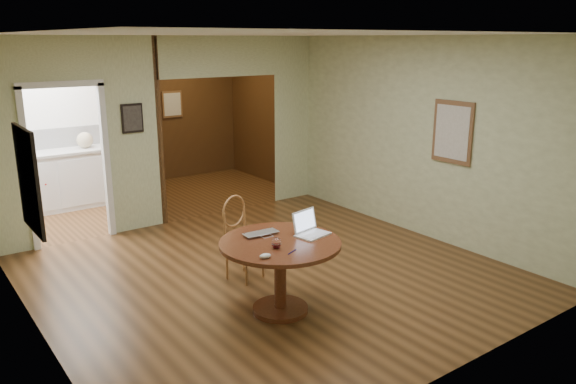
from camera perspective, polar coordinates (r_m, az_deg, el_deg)
floor at (r=6.60m, az=-1.66°, el=-8.38°), size 5.00×5.00×0.00m
room_shell at (r=8.71m, az=-16.08°, el=5.69°), size 5.20×7.50×5.00m
dining_table at (r=5.55m, az=-0.80°, el=-6.90°), size 1.20×1.20×0.75m
chair at (r=6.37m, az=-4.85°, el=-4.15°), size 0.50×0.50×0.96m
open_laptop at (r=5.67m, az=2.13°, el=-3.66°), size 0.37×0.34×0.23m
closed_laptop at (r=5.61m, az=-2.50°, el=-4.41°), size 0.38×0.26×0.03m
mouse at (r=5.07m, az=-2.33°, el=-6.50°), size 0.12×0.08×0.05m
wine_glass at (r=5.29m, az=-1.20°, el=-5.19°), size 0.09×0.09×0.11m
pen at (r=5.21m, az=0.42°, el=-6.10°), size 0.13×0.06×0.01m
kitchen_cabinet at (r=9.66m, az=-22.92°, el=1.03°), size 2.06×0.60×0.94m
grocery_bag at (r=9.69m, az=-19.94°, el=4.97°), size 0.28×0.24×0.26m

